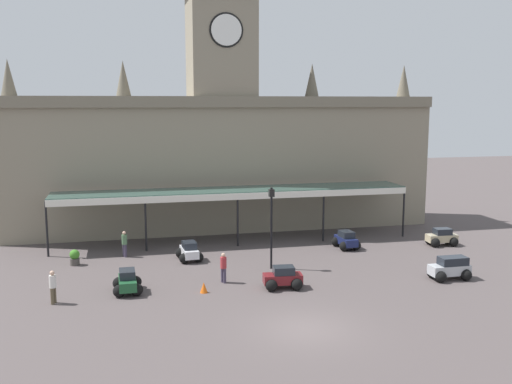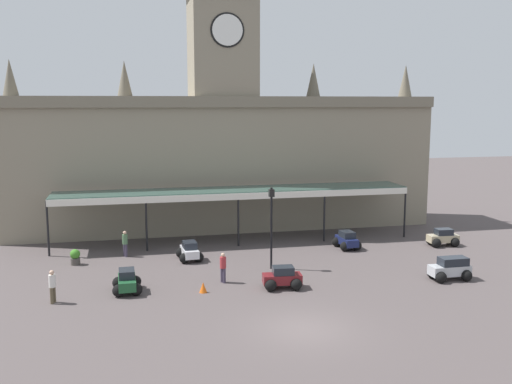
% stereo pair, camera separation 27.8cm
% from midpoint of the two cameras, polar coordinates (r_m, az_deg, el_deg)
% --- Properties ---
extents(ground_plane, '(140.00, 140.00, 0.00)m').
position_cam_midpoint_polar(ground_plane, '(26.04, 5.06, -13.28)').
color(ground_plane, '#504746').
extents(station_building, '(32.38, 5.66, 18.74)m').
position_cam_midpoint_polar(station_building, '(45.14, -3.10, 4.21)').
color(station_building, gray).
rests_on(station_building, ground).
extents(entrance_canopy, '(24.91, 3.26, 3.75)m').
position_cam_midpoint_polar(entrance_canopy, '(40.56, -1.90, 0.06)').
color(entrance_canopy, '#38564C').
rests_on(entrance_canopy, ground).
extents(car_green_sedan, '(1.55, 2.07, 1.19)m').
position_cam_midpoint_polar(car_green_sedan, '(31.19, -12.32, -8.70)').
color(car_green_sedan, '#1E512D').
rests_on(car_green_sedan, ground).
extents(car_navy_sedan, '(1.59, 2.09, 1.19)m').
position_cam_midpoint_polar(car_navy_sedan, '(39.74, 9.12, -4.79)').
color(car_navy_sedan, '#19214C').
rests_on(car_navy_sedan, ground).
extents(car_white_sedan, '(1.62, 2.11, 1.19)m').
position_cam_midpoint_polar(car_white_sedan, '(36.64, -6.34, -5.90)').
color(car_white_sedan, silver).
rests_on(car_white_sedan, ground).
extents(car_silver_estate, '(2.25, 1.55, 1.27)m').
position_cam_midpoint_polar(car_silver_estate, '(34.29, 18.79, -7.25)').
color(car_silver_estate, '#B2B5BA').
rests_on(car_silver_estate, ground).
extents(car_maroon_sedan, '(2.12, 1.64, 1.19)m').
position_cam_midpoint_polar(car_maroon_sedan, '(31.10, 2.86, -8.55)').
color(car_maroon_sedan, maroon).
rests_on(car_maroon_sedan, ground).
extents(car_beige_sedan, '(2.10, 1.60, 1.19)m').
position_cam_midpoint_polar(car_beige_sedan, '(42.03, 18.09, -4.38)').
color(car_beige_sedan, tan).
rests_on(car_beige_sedan, ground).
extents(pedestrian_beside_cars, '(0.34, 0.37, 1.67)m').
position_cam_midpoint_polar(pedestrian_beside_cars, '(31.92, -3.01, -7.33)').
color(pedestrian_beside_cars, '#3F384C').
rests_on(pedestrian_beside_cars, ground).
extents(pedestrian_near_entrance, '(0.34, 0.37, 1.67)m').
position_cam_midpoint_polar(pedestrian_near_entrance, '(30.38, -19.15, -8.66)').
color(pedestrian_near_entrance, brown).
rests_on(pedestrian_near_entrance, ground).
extents(pedestrian_crossing_forecourt, '(0.34, 0.37, 1.67)m').
position_cam_midpoint_polar(pedestrian_crossing_forecourt, '(38.03, -12.56, -4.89)').
color(pedestrian_crossing_forecourt, '#3F384C').
rests_on(pedestrian_crossing_forecourt, ground).
extents(victorian_lamppost, '(0.30, 0.30, 4.90)m').
position_cam_midpoint_polar(victorian_lamppost, '(34.01, 1.76, -2.60)').
color(victorian_lamppost, black).
rests_on(victorian_lamppost, ground).
extents(traffic_cone, '(0.40, 0.40, 0.55)m').
position_cam_midpoint_polar(traffic_cone, '(30.58, -4.96, -9.33)').
color(traffic_cone, orange).
rests_on(traffic_cone, ground).
extents(planter_forecourt_centre, '(0.60, 0.60, 0.96)m').
position_cam_midpoint_polar(planter_forecourt_centre, '(37.03, -17.16, -6.11)').
color(planter_forecourt_centre, '#47423D').
rests_on(planter_forecourt_centre, ground).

